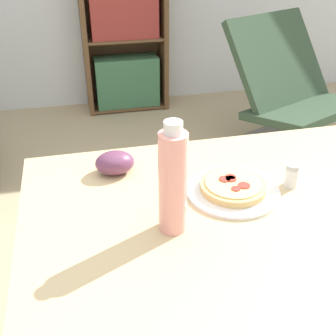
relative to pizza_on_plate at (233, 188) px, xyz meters
The scene contains 7 objects.
dining_table 0.15m from the pizza_on_plate, 72.78° to the right, with size 1.22×0.84×0.76m.
pizza_on_plate is the anchor object (origin of this frame).
grape_bunch 0.35m from the pizza_on_plate, 149.45° to the left, with size 0.12×0.09×0.07m.
drink_bottle 0.26m from the pizza_on_plate, 150.53° to the right, with size 0.07×0.07×0.29m.
salt_shaker 0.17m from the pizza_on_plate, ahead, with size 0.04×0.04×0.07m.
lounge_chair_far 1.83m from the pizza_on_plate, 55.42° to the left, with size 0.90×0.97×0.88m.
bookshelf 2.50m from the pizza_on_plate, 89.18° to the left, with size 0.67×0.29×1.74m.
Camera 1 is at (-0.34, -0.96, 1.43)m, focal length 45.00 mm.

